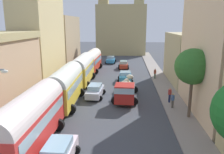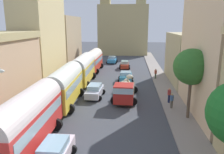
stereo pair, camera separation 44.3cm
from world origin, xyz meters
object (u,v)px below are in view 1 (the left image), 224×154
(parked_bus_0, at_px, (29,119))
(pedestrian_1, at_px, (170,95))
(car_0, at_px, (125,76))
(car_4, at_px, (111,60))
(pedestrian_2, at_px, (155,73))
(pedestrian_0, at_px, (173,100))
(cargo_truck_0, at_px, (125,90))
(car_1, at_px, (124,65))
(car_3, at_px, (95,91))
(car_2, at_px, (58,154))
(parked_bus_3, at_px, (92,60))
(parked_bus_2, at_px, (82,68))
(parked_bus_1, at_px, (65,84))

(parked_bus_0, height_order, pedestrian_1, parked_bus_0)
(car_0, relative_size, car_4, 0.95)
(pedestrian_1, relative_size, pedestrian_2, 1.04)
(car_4, height_order, pedestrian_0, pedestrian_0)
(cargo_truck_0, height_order, pedestrian_2, cargo_truck_0)
(parked_bus_0, xyz_separation_m, car_1, (5.85, 29.82, -1.48))
(parked_bus_0, xyz_separation_m, car_3, (2.82, 11.71, -1.47))
(parked_bus_0, bearing_deg, car_2, -35.07)
(car_3, distance_m, car_4, 24.19)
(parked_bus_3, distance_m, cargo_truck_0, 17.55)
(parked_bus_2, distance_m, pedestrian_1, 13.94)
(parked_bus_3, relative_size, car_2, 2.16)
(parked_bus_0, bearing_deg, parked_bus_2, 90.00)
(parked_bus_3, xyz_separation_m, car_2, (2.50, -28.76, -1.38))
(car_3, bearing_deg, car_4, 89.99)
(parked_bus_1, distance_m, car_1, 21.68)
(car_0, relative_size, pedestrian_2, 2.11)
(car_0, height_order, pedestrian_2, pedestrian_2)
(car_4, distance_m, pedestrian_2, 16.79)
(parked_bus_2, bearing_deg, pedestrian_2, 16.49)
(parked_bus_0, bearing_deg, car_1, 78.89)
(parked_bus_0, relative_size, car_3, 2.12)
(parked_bus_2, height_order, pedestrian_1, parked_bus_2)
(parked_bus_3, height_order, car_4, parked_bus_3)
(car_2, bearing_deg, car_1, 83.94)
(pedestrian_1, height_order, pedestrian_2, pedestrian_1)
(car_4, bearing_deg, cargo_truck_0, -81.73)
(car_2, bearing_deg, cargo_truck_0, 72.29)
(car_1, bearing_deg, cargo_truck_0, -88.10)
(parked_bus_0, distance_m, car_2, 3.40)
(car_0, bearing_deg, parked_bus_0, -107.96)
(parked_bus_3, relative_size, car_0, 2.46)
(parked_bus_1, relative_size, pedestrian_2, 5.23)
(cargo_truck_0, distance_m, pedestrian_0, 5.45)
(parked_bus_0, distance_m, car_0, 20.68)
(car_4, height_order, pedestrian_2, pedestrian_2)
(pedestrian_0, xyz_separation_m, pedestrian_2, (-0.34, 12.88, -0.02))
(parked_bus_1, bearing_deg, cargo_truck_0, 14.86)
(cargo_truck_0, xyz_separation_m, pedestrian_2, (4.58, 10.55, -0.26))
(car_3, relative_size, pedestrian_2, 2.46)
(car_2, distance_m, car_3, 13.47)
(parked_bus_1, relative_size, parked_bus_3, 1.01)
(parked_bus_3, xyz_separation_m, car_0, (6.36, -7.37, -1.38))
(parked_bus_2, bearing_deg, car_3, -65.84)
(cargo_truck_0, relative_size, car_4, 1.98)
(cargo_truck_0, distance_m, car_2, 13.11)
(car_2, height_order, car_4, car_4)
(car_0, xyz_separation_m, pedestrian_2, (4.70, 1.65, 0.20))
(car_1, bearing_deg, parked_bus_1, -105.71)
(cargo_truck_0, distance_m, pedestrian_2, 11.51)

